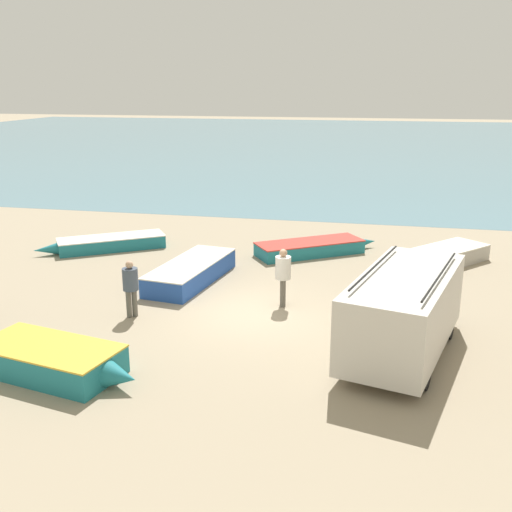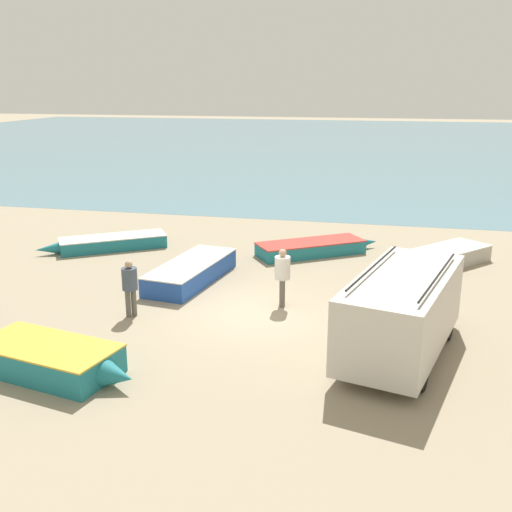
{
  "view_description": "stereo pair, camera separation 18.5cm",
  "coord_description": "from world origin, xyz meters",
  "px_view_note": "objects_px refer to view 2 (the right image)",
  "views": [
    {
      "loc": [
        3.41,
        -15.5,
        6.3
      ],
      "look_at": [
        -0.44,
        2.37,
        1.0
      ],
      "focal_mm": 42.0,
      "sensor_mm": 36.0,
      "label": 1
    },
    {
      "loc": [
        3.59,
        -15.46,
        6.3
      ],
      "look_at": [
        -0.44,
        2.37,
        1.0
      ],
      "focal_mm": 42.0,
      "sensor_mm": 36.0,
      "label": 2
    }
  ],
  "objects_px": {
    "fishing_rowboat_1": "(52,359)",
    "fishing_rowboat_3": "(450,255)",
    "fishing_rowboat_0": "(194,270)",
    "fishing_rowboat_2": "(314,248)",
    "parked_van": "(402,311)",
    "fisherman_3": "(282,272)",
    "fisherman_0": "(130,283)",
    "fishing_rowboat_4": "(109,243)"
  },
  "relations": [
    {
      "from": "fishing_rowboat_0",
      "to": "fishing_rowboat_2",
      "type": "xyz_separation_m",
      "value": [
        3.5,
        3.95,
        -0.07
      ]
    },
    {
      "from": "fishing_rowboat_2",
      "to": "fishing_rowboat_1",
      "type": "bearing_deg",
      "value": -146.32
    },
    {
      "from": "fishing_rowboat_3",
      "to": "fisherman_3",
      "type": "bearing_deg",
      "value": 178.61
    },
    {
      "from": "parked_van",
      "to": "fishing_rowboat_2",
      "type": "distance_m",
      "value": 8.93
    },
    {
      "from": "parked_van",
      "to": "fishing_rowboat_3",
      "type": "xyz_separation_m",
      "value": [
        1.82,
        8.23,
        -0.83
      ]
    },
    {
      "from": "fishing_rowboat_0",
      "to": "fishing_rowboat_1",
      "type": "distance_m",
      "value": 7.14
    },
    {
      "from": "parked_van",
      "to": "fishing_rowboat_2",
      "type": "xyz_separation_m",
      "value": [
        -3.15,
        8.31,
        -0.87
      ]
    },
    {
      "from": "parked_van",
      "to": "fisherman_3",
      "type": "bearing_deg",
      "value": 66.85
    },
    {
      "from": "fishing_rowboat_0",
      "to": "fishing_rowboat_3",
      "type": "height_order",
      "value": "fishing_rowboat_0"
    },
    {
      "from": "fishing_rowboat_0",
      "to": "fishing_rowboat_4",
      "type": "distance_m",
      "value": 5.29
    },
    {
      "from": "parked_van",
      "to": "fishing_rowboat_0",
      "type": "xyz_separation_m",
      "value": [
        -6.65,
        4.36,
        -0.79
      ]
    },
    {
      "from": "parked_van",
      "to": "fishing_rowboat_1",
      "type": "bearing_deg",
      "value": 124.21
    },
    {
      "from": "fishing_rowboat_4",
      "to": "parked_van",
      "type": "bearing_deg",
      "value": 112.9
    },
    {
      "from": "fishing_rowboat_0",
      "to": "fishing_rowboat_2",
      "type": "distance_m",
      "value": 5.28
    },
    {
      "from": "fisherman_0",
      "to": "fisherman_3",
      "type": "height_order",
      "value": "fisherman_3"
    },
    {
      "from": "parked_van",
      "to": "fishing_rowboat_4",
      "type": "bearing_deg",
      "value": 71.62
    },
    {
      "from": "fishing_rowboat_4",
      "to": "fishing_rowboat_0",
      "type": "bearing_deg",
      "value": 113.16
    },
    {
      "from": "fishing_rowboat_0",
      "to": "fishing_rowboat_1",
      "type": "bearing_deg",
      "value": -179.84
    },
    {
      "from": "fishing_rowboat_3",
      "to": "fishing_rowboat_0",
      "type": "bearing_deg",
      "value": 155.73
    },
    {
      "from": "fishing_rowboat_0",
      "to": "fishing_rowboat_1",
      "type": "relative_size",
      "value": 1.26
    },
    {
      "from": "fishing_rowboat_3",
      "to": "parked_van",
      "type": "bearing_deg",
      "value": -151.27
    },
    {
      "from": "fishing_rowboat_1",
      "to": "fisherman_0",
      "type": "xyz_separation_m",
      "value": [
        0.31,
        3.58,
        0.64
      ]
    },
    {
      "from": "fisherman_0",
      "to": "fisherman_3",
      "type": "xyz_separation_m",
      "value": [
        3.98,
        1.73,
        0.06
      ]
    },
    {
      "from": "fishing_rowboat_1",
      "to": "fishing_rowboat_3",
      "type": "relative_size",
      "value": 1.13
    },
    {
      "from": "fishing_rowboat_2",
      "to": "fisherman_3",
      "type": "bearing_deg",
      "value": -126.15
    },
    {
      "from": "fishing_rowboat_1",
      "to": "fisherman_3",
      "type": "bearing_deg",
      "value": 62.77
    },
    {
      "from": "fishing_rowboat_1",
      "to": "fishing_rowboat_4",
      "type": "distance_m",
      "value": 10.52
    },
    {
      "from": "fishing_rowboat_1",
      "to": "fishing_rowboat_4",
      "type": "xyz_separation_m",
      "value": [
        -3.46,
        9.94,
        -0.08
      ]
    },
    {
      "from": "fishing_rowboat_4",
      "to": "fisherman_0",
      "type": "xyz_separation_m",
      "value": [
        3.78,
        -6.35,
        0.72
      ]
    },
    {
      "from": "parked_van",
      "to": "fisherman_3",
      "type": "distance_m",
      "value": 4.24
    },
    {
      "from": "fishing_rowboat_3",
      "to": "fisherman_3",
      "type": "height_order",
      "value": "fisherman_3"
    },
    {
      "from": "fishing_rowboat_4",
      "to": "fisherman_3",
      "type": "xyz_separation_m",
      "value": [
        7.75,
        -4.62,
        0.78
      ]
    },
    {
      "from": "fishing_rowboat_2",
      "to": "fishing_rowboat_4",
      "type": "bearing_deg",
      "value": 153.61
    },
    {
      "from": "parked_van",
      "to": "fisherman_0",
      "type": "distance_m",
      "value": 7.38
    },
    {
      "from": "fishing_rowboat_2",
      "to": "fishing_rowboat_3",
      "type": "height_order",
      "value": "fishing_rowboat_3"
    },
    {
      "from": "fishing_rowboat_0",
      "to": "fishing_rowboat_4",
      "type": "bearing_deg",
      "value": 65.32
    },
    {
      "from": "fishing_rowboat_1",
      "to": "fishing_rowboat_0",
      "type": "bearing_deg",
      "value": 93.74
    },
    {
      "from": "parked_van",
      "to": "fishing_rowboat_3",
      "type": "distance_m",
      "value": 8.46
    },
    {
      "from": "fishing_rowboat_3",
      "to": "fishing_rowboat_4",
      "type": "relative_size",
      "value": 0.79
    },
    {
      "from": "fishing_rowboat_1",
      "to": "fisherman_0",
      "type": "distance_m",
      "value": 3.66
    },
    {
      "from": "fishing_rowboat_1",
      "to": "fishing_rowboat_4",
      "type": "height_order",
      "value": "fishing_rowboat_1"
    },
    {
      "from": "fishing_rowboat_1",
      "to": "fishing_rowboat_3",
      "type": "bearing_deg",
      "value": 60.84
    }
  ]
}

